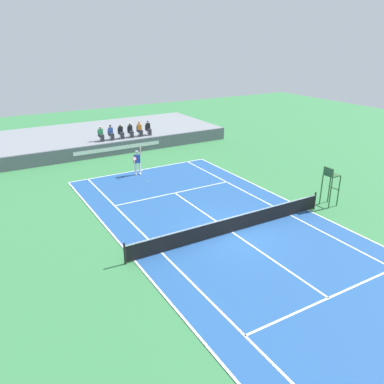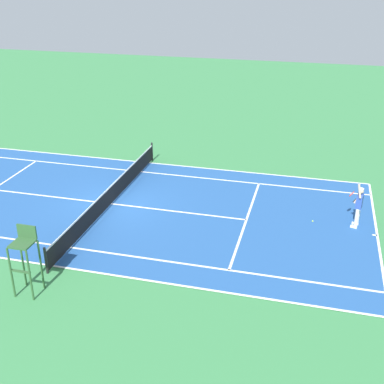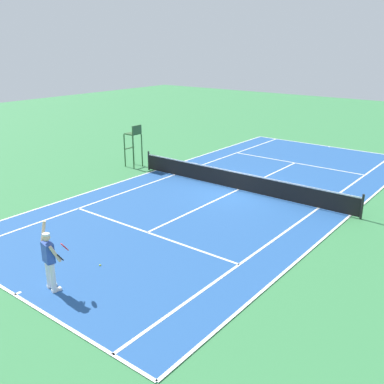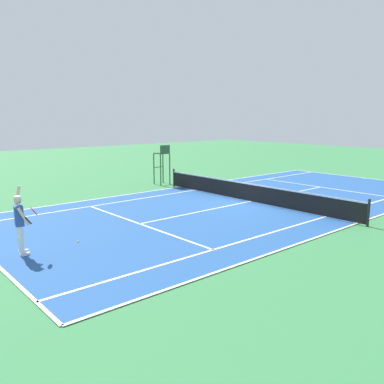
{
  "view_description": "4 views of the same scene",
  "coord_description": "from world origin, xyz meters",
  "px_view_note": "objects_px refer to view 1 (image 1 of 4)",
  "views": [
    {
      "loc": [
        -11.07,
        -14.67,
        9.6
      ],
      "look_at": [
        -0.18,
        3.87,
        1.0
      ],
      "focal_mm": 36.75,
      "sensor_mm": 36.0,
      "label": 1
    },
    {
      "loc": [
        19.46,
        9.0,
        10.31
      ],
      "look_at": [
        -0.18,
        3.87,
        1.0
      ],
      "focal_mm": 46.68,
      "sensor_mm": 36.0,
      "label": 2
    },
    {
      "loc": [
        -10.68,
        17.32,
        6.86
      ],
      "look_at": [
        -0.18,
        3.87,
        1.0
      ],
      "focal_mm": 40.85,
      "sensor_mm": 36.0,
      "label": 3
    },
    {
      "loc": [
        -12.73,
        14.73,
        4.09
      ],
      "look_at": [
        -0.18,
        3.87,
        1.0
      ],
      "focal_mm": 37.52,
      "sensor_mm": 36.0,
      "label": 4
    }
  ],
  "objects_px": {
    "spectator_seated_1": "(111,133)",
    "spectator_seated_3": "(131,130)",
    "spectator_seated_0": "(101,134)",
    "spectator_seated_2": "(121,132)",
    "spectator_seated_4": "(140,129)",
    "tennis_player": "(137,162)",
    "spectator_seated_5": "(148,128)",
    "umpire_chair": "(330,181)",
    "tennis_ball": "(148,181)"
  },
  "relations": [
    {
      "from": "spectator_seated_1",
      "to": "spectator_seated_5",
      "type": "distance_m",
      "value": 3.55
    },
    {
      "from": "spectator_seated_0",
      "to": "spectator_seated_2",
      "type": "distance_m",
      "value": 1.8
    },
    {
      "from": "tennis_player",
      "to": "tennis_ball",
      "type": "bearing_deg",
      "value": -89.49
    },
    {
      "from": "spectator_seated_0",
      "to": "spectator_seated_3",
      "type": "relative_size",
      "value": 1.0
    },
    {
      "from": "spectator_seated_0",
      "to": "umpire_chair",
      "type": "bearing_deg",
      "value": -65.51
    },
    {
      "from": "spectator_seated_0",
      "to": "spectator_seated_1",
      "type": "relative_size",
      "value": 1.0
    },
    {
      "from": "tennis_ball",
      "to": "umpire_chair",
      "type": "bearing_deg",
      "value": -50.29
    },
    {
      "from": "umpire_chair",
      "to": "spectator_seated_4",
      "type": "bearing_deg",
      "value": 104.27
    },
    {
      "from": "spectator_seated_0",
      "to": "spectator_seated_5",
      "type": "height_order",
      "value": "same"
    },
    {
      "from": "spectator_seated_5",
      "to": "spectator_seated_3",
      "type": "bearing_deg",
      "value": 180.0
    },
    {
      "from": "umpire_chair",
      "to": "spectator_seated_1",
      "type": "bearing_deg",
      "value": 112.07
    },
    {
      "from": "spectator_seated_4",
      "to": "spectator_seated_5",
      "type": "relative_size",
      "value": 1.0
    },
    {
      "from": "umpire_chair",
      "to": "spectator_seated_5",
      "type": "bearing_deg",
      "value": 101.66
    },
    {
      "from": "umpire_chair",
      "to": "tennis_player",
      "type": "bearing_deg",
      "value": 124.86
    },
    {
      "from": "spectator_seated_4",
      "to": "tennis_ball",
      "type": "xyz_separation_m",
      "value": [
        -3.14,
        -8.57,
        -1.7
      ]
    },
    {
      "from": "spectator_seated_4",
      "to": "spectator_seated_3",
      "type": "bearing_deg",
      "value": 180.0
    },
    {
      "from": "spectator_seated_1",
      "to": "spectator_seated_3",
      "type": "distance_m",
      "value": 1.81
    },
    {
      "from": "spectator_seated_0",
      "to": "spectator_seated_3",
      "type": "bearing_deg",
      "value": 0.0
    },
    {
      "from": "spectator_seated_1",
      "to": "spectator_seated_3",
      "type": "relative_size",
      "value": 1.0
    },
    {
      "from": "spectator_seated_2",
      "to": "tennis_ball",
      "type": "distance_m",
      "value": 8.84
    },
    {
      "from": "tennis_player",
      "to": "umpire_chair",
      "type": "relative_size",
      "value": 0.85
    },
    {
      "from": "spectator_seated_2",
      "to": "tennis_ball",
      "type": "relative_size",
      "value": 18.6
    },
    {
      "from": "tennis_ball",
      "to": "spectator_seated_3",
      "type": "bearing_deg",
      "value": 75.21
    },
    {
      "from": "spectator_seated_0",
      "to": "spectator_seated_4",
      "type": "bearing_deg",
      "value": 0.0
    },
    {
      "from": "spectator_seated_3",
      "to": "spectator_seated_5",
      "type": "xyz_separation_m",
      "value": [
        1.73,
        0.0,
        0.0
      ]
    },
    {
      "from": "spectator_seated_0",
      "to": "umpire_chair",
      "type": "height_order",
      "value": "umpire_chair"
    },
    {
      "from": "spectator_seated_3",
      "to": "tennis_ball",
      "type": "bearing_deg",
      "value": -104.79
    },
    {
      "from": "spectator_seated_0",
      "to": "spectator_seated_1",
      "type": "bearing_deg",
      "value": 0.0
    },
    {
      "from": "spectator_seated_0",
      "to": "spectator_seated_3",
      "type": "height_order",
      "value": "same"
    },
    {
      "from": "spectator_seated_0",
      "to": "spectator_seated_4",
      "type": "distance_m",
      "value": 3.58
    },
    {
      "from": "spectator_seated_5",
      "to": "tennis_ball",
      "type": "bearing_deg",
      "value": -115.01
    },
    {
      "from": "tennis_ball",
      "to": "tennis_player",
      "type": "bearing_deg",
      "value": 90.51
    },
    {
      "from": "spectator_seated_2",
      "to": "spectator_seated_4",
      "type": "bearing_deg",
      "value": 0.0
    },
    {
      "from": "spectator_seated_1",
      "to": "spectator_seated_3",
      "type": "xyz_separation_m",
      "value": [
        1.81,
        0.0,
        0.0
      ]
    },
    {
      "from": "spectator_seated_1",
      "to": "tennis_ball",
      "type": "bearing_deg",
      "value": -93.01
    },
    {
      "from": "spectator_seated_0",
      "to": "spectator_seated_5",
      "type": "relative_size",
      "value": 1.0
    },
    {
      "from": "tennis_ball",
      "to": "spectator_seated_2",
      "type": "bearing_deg",
      "value": 80.96
    },
    {
      "from": "spectator_seated_5",
      "to": "umpire_chair",
      "type": "relative_size",
      "value": 0.52
    },
    {
      "from": "spectator_seated_1",
      "to": "spectator_seated_5",
      "type": "height_order",
      "value": "same"
    },
    {
      "from": "spectator_seated_3",
      "to": "tennis_ball",
      "type": "relative_size",
      "value": 18.6
    },
    {
      "from": "spectator_seated_5",
      "to": "tennis_player",
      "type": "height_order",
      "value": "spectator_seated_5"
    },
    {
      "from": "tennis_ball",
      "to": "spectator_seated_4",
      "type": "bearing_deg",
      "value": 69.85
    },
    {
      "from": "spectator_seated_4",
      "to": "spectator_seated_5",
      "type": "height_order",
      "value": "same"
    },
    {
      "from": "spectator_seated_2",
      "to": "spectator_seated_5",
      "type": "relative_size",
      "value": 1.0
    },
    {
      "from": "spectator_seated_2",
      "to": "umpire_chair",
      "type": "xyz_separation_m",
      "value": [
        6.31,
        -17.8,
        -0.17
      ]
    },
    {
      "from": "spectator_seated_0",
      "to": "tennis_player",
      "type": "xyz_separation_m",
      "value": [
        0.42,
        -6.77,
        -0.74
      ]
    },
    {
      "from": "spectator_seated_1",
      "to": "spectator_seated_5",
      "type": "relative_size",
      "value": 1.0
    },
    {
      "from": "spectator_seated_2",
      "to": "umpire_chair",
      "type": "height_order",
      "value": "umpire_chair"
    },
    {
      "from": "tennis_ball",
      "to": "umpire_chair",
      "type": "distance_m",
      "value": 12.1
    },
    {
      "from": "spectator_seated_2",
      "to": "spectator_seated_1",
      "type": "bearing_deg",
      "value": 180.0
    }
  ]
}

